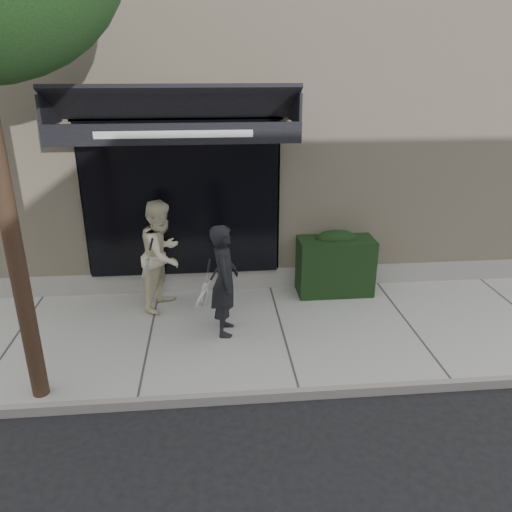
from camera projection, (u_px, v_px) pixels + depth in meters
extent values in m
plane|color=black|center=(282.00, 335.00, 7.71)|extent=(80.00, 80.00, 0.00)
cube|color=#A3A49F|center=(282.00, 332.00, 7.69)|extent=(20.00, 3.00, 0.12)
cube|color=gray|center=(299.00, 394.00, 6.25)|extent=(20.00, 0.10, 0.14)
cube|color=beige|center=(253.00, 118.00, 11.34)|extent=(14.00, 7.00, 5.50)
cube|color=gray|center=(269.00, 276.00, 9.20)|extent=(14.02, 0.42, 0.50)
cube|color=black|center=(182.00, 199.00, 8.36)|extent=(3.20, 0.30, 2.60)
cube|color=gray|center=(86.00, 199.00, 8.36)|extent=(0.08, 0.40, 2.60)
cube|color=gray|center=(276.00, 194.00, 8.64)|extent=(0.08, 0.40, 2.60)
cube|color=gray|center=(178.00, 115.00, 8.01)|extent=(3.36, 0.40, 0.12)
cube|color=black|center=(175.00, 102.00, 7.26)|extent=(3.60, 1.03, 0.55)
cube|color=black|center=(174.00, 134.00, 6.94)|extent=(3.60, 0.05, 0.30)
cube|color=white|center=(174.00, 134.00, 6.91)|extent=(2.20, 0.01, 0.10)
cube|color=black|center=(49.00, 109.00, 7.14)|extent=(0.04, 1.00, 0.45)
cube|color=black|center=(295.00, 107.00, 7.45)|extent=(0.04, 1.00, 0.45)
cube|color=black|center=(334.00, 265.00, 8.74)|extent=(1.30, 0.70, 1.00)
ellipsoid|color=black|center=(336.00, 238.00, 8.56)|extent=(0.71, 0.38, 0.27)
cylinder|color=black|center=(8.00, 217.00, 5.35)|extent=(0.20, 0.20, 4.80)
imported|color=black|center=(224.00, 280.00, 7.28)|extent=(0.44, 0.64, 1.70)
torus|color=silver|center=(204.00, 293.00, 7.07)|extent=(0.14, 0.31, 0.30)
cylinder|color=silver|center=(204.00, 293.00, 7.07)|extent=(0.11, 0.28, 0.27)
cylinder|color=silver|center=(204.00, 293.00, 7.07)|extent=(0.18, 0.06, 0.05)
cylinder|color=black|center=(204.00, 293.00, 7.07)|extent=(0.20, 0.07, 0.07)
torus|color=silver|center=(200.00, 298.00, 6.96)|extent=(0.21, 0.33, 0.28)
cylinder|color=silver|center=(200.00, 298.00, 6.96)|extent=(0.17, 0.29, 0.24)
cylinder|color=silver|center=(200.00, 298.00, 6.96)|extent=(0.17, 0.04, 0.10)
cylinder|color=black|center=(200.00, 298.00, 6.96)|extent=(0.19, 0.06, 0.13)
imported|color=beige|center=(162.00, 255.00, 8.07)|extent=(0.99, 1.09, 1.82)
torus|color=silver|center=(146.00, 268.00, 7.75)|extent=(0.15, 0.32, 0.30)
cylinder|color=silver|center=(146.00, 268.00, 7.75)|extent=(0.12, 0.28, 0.26)
cylinder|color=silver|center=(146.00, 268.00, 7.75)|extent=(0.18, 0.04, 0.07)
cylinder|color=black|center=(146.00, 268.00, 7.75)|extent=(0.20, 0.06, 0.09)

